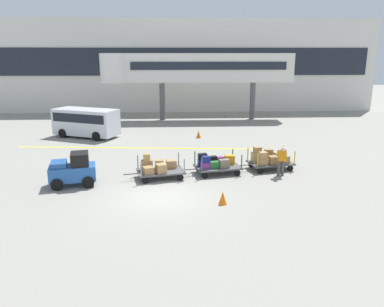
{
  "coord_description": "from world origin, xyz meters",
  "views": [
    {
      "loc": [
        0.68,
        -15.25,
        6.02
      ],
      "look_at": [
        1.56,
        2.22,
        1.36
      ],
      "focal_mm": 34.92,
      "sensor_mm": 36.0,
      "label": 1
    }
  ],
  "objects": [
    {
      "name": "safety_cone_near",
      "position": [
        2.68,
        -0.9,
        0.28
      ],
      "size": [
        0.36,
        0.36,
        0.55
      ],
      "primitive_type": "cone",
      "color": "orange",
      "rests_on": "ground_plane"
    },
    {
      "name": "baggage_cart_middle",
      "position": [
        2.86,
        3.23,
        0.53
      ],
      "size": [
        3.08,
        1.84,
        1.1
      ],
      "color": "#4C4C4F",
      "rests_on": "ground_plane"
    },
    {
      "name": "safety_cone_far",
      "position": [
        2.53,
        11.83,
        0.28
      ],
      "size": [
        0.36,
        0.36,
        0.55
      ],
      "primitive_type": "cone",
      "color": "#EA590F",
      "rests_on": "ground_plane"
    },
    {
      "name": "baggage_cart_lead",
      "position": [
        -0.12,
        2.62,
        0.54
      ],
      "size": [
        3.08,
        1.84,
        1.23
      ],
      "color": "#4C4C4F",
      "rests_on": "ground_plane"
    },
    {
      "name": "baggage_cart_tail",
      "position": [
        5.79,
        3.83,
        0.56
      ],
      "size": [
        3.08,
        1.84,
        1.22
      ],
      "color": "#4C4C4F",
      "rests_on": "ground_plane"
    },
    {
      "name": "ground_plane",
      "position": [
        0.0,
        0.0,
        0.0
      ],
      "size": [
        120.0,
        120.0,
        0.0
      ],
      "primitive_type": "plane",
      "color": "gray"
    },
    {
      "name": "baggage_handler",
      "position": [
        6.12,
        2.63,
        0.87
      ],
      "size": [
        0.42,
        0.45,
        1.56
      ],
      "color": "#4C4C4C",
      "rests_on": "ground_plane"
    },
    {
      "name": "baggage_tug",
      "position": [
        -4.07,
        1.75,
        0.75
      ],
      "size": [
        2.28,
        1.59,
        1.58
      ],
      "color": "#2659A5",
      "rests_on": "ground_plane"
    },
    {
      "name": "terminal_building",
      "position": [
        0.0,
        25.98,
        4.82
      ],
      "size": [
        44.89,
        2.51,
        9.62
      ],
      "color": "silver",
      "rests_on": "ground_plane"
    },
    {
      "name": "apron_lead_line",
      "position": [
        -1.74,
        8.96,
        0.0
      ],
      "size": [
        16.02,
        1.6,
        0.01
      ],
      "primitive_type": "cube",
      "rotation": [
        0.0,
        0.0,
        -0.09
      ],
      "color": "yellow",
      "rests_on": "ground_plane"
    },
    {
      "name": "jet_bridge",
      "position": [
        2.22,
        19.99,
        4.78
      ],
      "size": [
        17.67,
        3.0,
        6.13
      ],
      "color": "silver",
      "rests_on": "ground_plane"
    },
    {
      "name": "shuttle_van",
      "position": [
        -5.86,
        12.65,
        1.23
      ],
      "size": [
        5.16,
        3.67,
        2.1
      ],
      "color": "silver",
      "rests_on": "ground_plane"
    }
  ]
}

